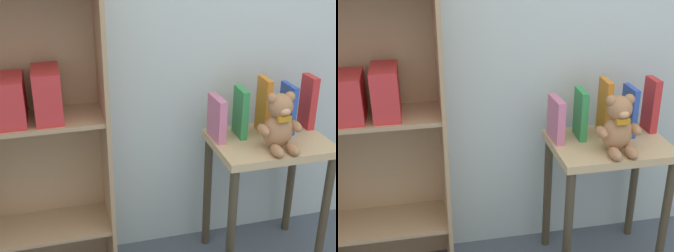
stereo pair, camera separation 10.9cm
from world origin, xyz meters
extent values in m
cube|color=tan|center=(-0.68, 1.33, 0.81)|extent=(0.02, 0.28, 1.62)
cube|color=tan|center=(-0.97, 1.47, 0.81)|extent=(0.60, 0.02, 1.62)
cube|color=tan|center=(-0.97, 1.33, 0.29)|extent=(0.56, 0.26, 0.02)
cube|color=tan|center=(-0.97, 1.33, 0.81)|extent=(0.56, 0.26, 0.02)
cube|color=red|center=(-1.04, 1.32, 0.92)|extent=(0.11, 0.20, 0.19)
cube|color=red|center=(-0.90, 1.32, 0.93)|extent=(0.11, 0.20, 0.21)
cube|color=tan|center=(0.06, 1.24, 0.63)|extent=(0.52, 0.38, 0.04)
cylinder|color=#453A29|center=(-0.18, 1.08, 0.30)|extent=(0.04, 0.04, 0.61)
cylinder|color=#453A29|center=(0.29, 1.08, 0.30)|extent=(0.04, 0.04, 0.61)
cylinder|color=#453A29|center=(-0.18, 1.40, 0.30)|extent=(0.04, 0.04, 0.61)
cylinder|color=#453A29|center=(0.29, 1.40, 0.30)|extent=(0.04, 0.04, 0.61)
ellipsoid|color=#A8754C|center=(0.05, 1.16, 0.72)|extent=(0.13, 0.10, 0.16)
sphere|color=#A8754C|center=(0.05, 1.16, 0.84)|extent=(0.11, 0.11, 0.11)
sphere|color=#A8754C|center=(0.01, 1.16, 0.88)|extent=(0.05, 0.05, 0.05)
sphere|color=#A8754C|center=(0.09, 1.16, 0.88)|extent=(0.05, 0.05, 0.05)
ellipsoid|color=tan|center=(0.05, 1.12, 0.83)|extent=(0.05, 0.03, 0.03)
ellipsoid|color=#A8754C|center=(-0.03, 1.15, 0.74)|extent=(0.04, 0.09, 0.04)
ellipsoid|color=#A8754C|center=(0.12, 1.15, 0.74)|extent=(0.04, 0.09, 0.04)
ellipsoid|color=#A8754C|center=(0.01, 1.09, 0.67)|extent=(0.05, 0.09, 0.05)
ellipsoid|color=#A8754C|center=(0.09, 1.09, 0.67)|extent=(0.05, 0.09, 0.05)
cube|color=#C68419|center=(0.05, 1.12, 0.80)|extent=(0.06, 0.02, 0.02)
cube|color=#D17093|center=(-0.18, 1.32, 0.74)|extent=(0.04, 0.15, 0.20)
cube|color=#33934C|center=(-0.06, 1.33, 0.76)|extent=(0.04, 0.13, 0.23)
cube|color=orange|center=(0.06, 1.33, 0.78)|extent=(0.03, 0.12, 0.26)
cube|color=#2D51B7|center=(0.17, 1.32, 0.76)|extent=(0.03, 0.12, 0.23)
cube|color=red|center=(0.29, 1.34, 0.77)|extent=(0.04, 0.10, 0.25)
camera|label=1|loc=(-0.88, -0.49, 1.56)|focal=50.00mm
camera|label=2|loc=(-0.78, -0.52, 1.56)|focal=50.00mm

